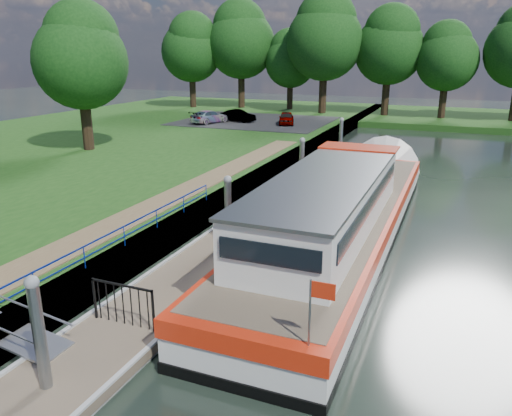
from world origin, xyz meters
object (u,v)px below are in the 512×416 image
at_px(car_a, 286,118).
at_px(barge, 344,212).
at_px(car_c, 210,117).
at_px(pontoon, 271,214).
at_px(car_b, 238,116).

bearing_deg(car_a, barge, -84.16).
bearing_deg(car_c, car_a, -147.24).
xyz_separation_m(barge, car_c, (-17.95, 23.19, 0.34)).
xyz_separation_m(pontoon, car_a, (-7.39, 23.67, 1.21)).
distance_m(barge, car_c, 29.33).
relative_size(pontoon, barge, 1.42).
distance_m(pontoon, car_c, 26.16).
xyz_separation_m(pontoon, car_b, (-12.25, 23.66, 1.21)).
relative_size(car_b, car_c, 0.83).
relative_size(car_a, car_c, 0.81).
bearing_deg(car_b, car_a, -82.50).
bearing_deg(car_a, car_c, 176.90).
bearing_deg(car_c, pontoon, 141.32).
height_order(car_a, car_b, car_a).
bearing_deg(car_b, pontoon, -145.14).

